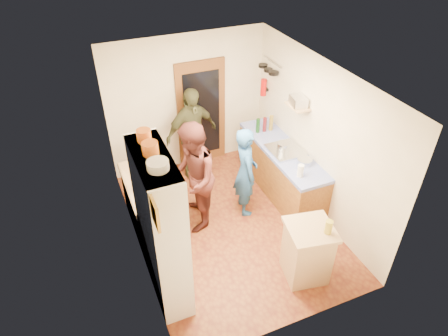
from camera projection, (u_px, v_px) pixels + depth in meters
floor at (230, 224)px, 6.66m from camera, size 3.00×4.00×0.02m
ceiling at (232, 76)px, 5.13m from camera, size 3.00×4.00×0.02m
wall_back at (188, 103)px, 7.40m from camera, size 3.00×0.02×2.60m
wall_front at (304, 255)px, 4.39m from camera, size 3.00×0.02×2.60m
wall_left at (129, 184)px, 5.42m from camera, size 0.02×4.00×2.60m
wall_right at (317, 139)px, 6.37m from camera, size 0.02×4.00×2.60m
door_frame at (201, 114)px, 7.59m from camera, size 0.95×0.06×2.10m
door_glass at (202, 115)px, 7.57m from camera, size 0.70×0.02×1.70m
hutch_body at (161, 229)px, 5.00m from camera, size 0.40×1.20×2.20m
hutch_top_shelf at (152, 158)px, 4.37m from camera, size 0.40×1.14×0.04m
plate_stack at (158, 165)px, 4.14m from camera, size 0.24×0.24×0.10m
orange_pot_a at (150, 148)px, 4.36m from camera, size 0.18×0.18×0.15m
orange_pot_b at (144, 136)px, 4.57m from camera, size 0.17×0.17×0.15m
left_counter_base at (150, 207)px, 6.37m from camera, size 0.60×1.40×0.85m
left_counter_top at (147, 185)px, 6.10m from camera, size 0.64×1.44×0.05m
toaster at (157, 196)px, 5.71m from camera, size 0.27×0.21×0.18m
kettle at (145, 184)px, 5.92m from camera, size 0.18×0.18×0.20m
orange_bowl at (148, 172)px, 6.24m from camera, size 0.24×0.24×0.09m
chopping_board at (140, 164)px, 6.47m from camera, size 0.32×0.25×0.02m
right_counter_base at (280, 171)px, 7.16m from camera, size 0.60×2.20×0.84m
right_counter_top at (283, 150)px, 6.90m from camera, size 0.62×2.22×0.06m
hob at (285, 150)px, 6.80m from camera, size 0.55×0.58×0.04m
pot_on_hob at (283, 146)px, 6.73m from camera, size 0.22×0.22×0.14m
bottle_a at (258, 126)px, 7.25m from camera, size 0.08×0.08×0.27m
bottle_b at (265, 125)px, 7.28m from camera, size 0.07×0.07×0.27m
bottle_c at (271, 123)px, 7.31m from camera, size 0.09×0.09×0.29m
paper_towel at (301, 171)px, 6.17m from camera, size 0.11×0.11×0.21m
mixing_bowl at (305, 161)px, 6.48m from camera, size 0.30×0.30×0.09m
island_base at (307, 253)px, 5.57m from camera, size 0.64×0.64×0.86m
island_top at (311, 230)px, 5.30m from camera, size 0.72×0.72×0.05m
cutting_board at (306, 227)px, 5.33m from camera, size 0.40×0.34×0.02m
oil_jar at (329, 227)px, 5.16m from camera, size 0.12×0.12×0.20m
pan_rail at (272, 62)px, 7.06m from camera, size 0.02×0.65×0.02m
pan_hang_a at (274, 73)px, 6.98m from camera, size 0.18×0.18×0.05m
pan_hang_b at (268, 70)px, 7.14m from camera, size 0.16×0.16×0.05m
pan_hang_c at (263, 66)px, 7.29m from camera, size 0.17×0.17×0.05m
wall_shelf at (298, 106)px, 6.43m from camera, size 0.26×0.42×0.03m
radio at (298, 101)px, 6.38m from camera, size 0.26×0.33×0.15m
ext_bracket at (266, 89)px, 7.54m from camera, size 0.06×0.10×0.04m
fire_extinguisher at (263, 87)px, 7.49m from camera, size 0.11×0.11×0.32m
picture_frame at (155, 214)px, 3.83m from camera, size 0.03×0.25×0.30m
person_hob at (248, 172)px, 6.49m from camera, size 0.48×0.64×1.59m
person_left at (195, 176)px, 6.19m from camera, size 0.94×1.07×1.85m
person_back at (193, 134)px, 7.27m from camera, size 1.13×0.69×1.80m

